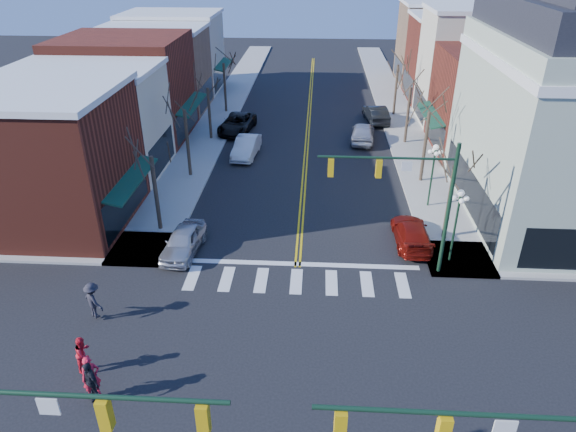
% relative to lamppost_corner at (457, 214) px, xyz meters
% --- Properties ---
extents(ground, '(160.00, 160.00, 0.00)m').
position_rel_lamppost_corner_xyz_m(ground, '(-8.20, -8.50, -2.96)').
color(ground, black).
rests_on(ground, ground).
extents(sidewalk_left, '(3.50, 70.00, 0.15)m').
position_rel_lamppost_corner_xyz_m(sidewalk_left, '(-16.95, 11.50, -2.89)').
color(sidewalk_left, '#9E9B93').
rests_on(sidewalk_left, ground).
extents(sidewalk_right, '(3.50, 70.00, 0.15)m').
position_rel_lamppost_corner_xyz_m(sidewalk_right, '(0.55, 11.50, -2.89)').
color(sidewalk_right, '#9E9B93').
rests_on(sidewalk_right, ground).
extents(bldg_left_brick_a, '(10.00, 8.50, 8.00)m').
position_rel_lamppost_corner_xyz_m(bldg_left_brick_a, '(-23.70, 3.25, 1.04)').
color(bldg_left_brick_a, maroon).
rests_on(bldg_left_brick_a, ground).
extents(bldg_left_stucco_a, '(10.00, 7.00, 7.50)m').
position_rel_lamppost_corner_xyz_m(bldg_left_stucco_a, '(-23.70, 11.00, 0.79)').
color(bldg_left_stucco_a, beige).
rests_on(bldg_left_stucco_a, ground).
extents(bldg_left_brick_b, '(10.00, 9.00, 8.50)m').
position_rel_lamppost_corner_xyz_m(bldg_left_brick_b, '(-23.70, 19.00, 1.29)').
color(bldg_left_brick_b, maroon).
rests_on(bldg_left_brick_b, ground).
extents(bldg_left_tan, '(10.00, 7.50, 7.80)m').
position_rel_lamppost_corner_xyz_m(bldg_left_tan, '(-23.70, 27.25, 0.94)').
color(bldg_left_tan, '#967253').
rests_on(bldg_left_tan, ground).
extents(bldg_left_stucco_b, '(10.00, 8.00, 8.20)m').
position_rel_lamppost_corner_xyz_m(bldg_left_stucco_b, '(-23.70, 35.00, 1.14)').
color(bldg_left_stucco_b, beige).
rests_on(bldg_left_stucco_b, ground).
extents(bldg_right_brick_a, '(10.00, 8.50, 8.00)m').
position_rel_lamppost_corner_xyz_m(bldg_right_brick_a, '(7.30, 17.25, 1.04)').
color(bldg_right_brick_a, maroon).
rests_on(bldg_right_brick_a, ground).
extents(bldg_right_stucco, '(10.00, 7.00, 10.00)m').
position_rel_lamppost_corner_xyz_m(bldg_right_stucco, '(7.30, 25.00, 2.04)').
color(bldg_right_stucco, beige).
rests_on(bldg_right_stucco, ground).
extents(bldg_right_brick_b, '(10.00, 8.00, 8.50)m').
position_rel_lamppost_corner_xyz_m(bldg_right_brick_b, '(7.30, 32.50, 1.29)').
color(bldg_right_brick_b, maroon).
rests_on(bldg_right_brick_b, ground).
extents(bldg_right_tan, '(10.00, 8.00, 9.00)m').
position_rel_lamppost_corner_xyz_m(bldg_right_tan, '(7.30, 40.50, 1.54)').
color(bldg_right_tan, '#967253').
rests_on(bldg_right_tan, ground).
extents(traffic_mast_far_right, '(6.60, 0.28, 7.20)m').
position_rel_lamppost_corner_xyz_m(traffic_mast_far_right, '(-2.65, -1.10, 1.75)').
color(traffic_mast_far_right, '#14331E').
rests_on(traffic_mast_far_right, ground).
extents(lamppost_corner, '(0.36, 0.36, 4.33)m').
position_rel_lamppost_corner_xyz_m(lamppost_corner, '(0.00, 0.00, 0.00)').
color(lamppost_corner, '#14331E').
rests_on(lamppost_corner, ground).
extents(lamppost_midblock, '(0.36, 0.36, 4.33)m').
position_rel_lamppost_corner_xyz_m(lamppost_midblock, '(0.00, 6.50, 0.00)').
color(lamppost_midblock, '#14331E').
rests_on(lamppost_midblock, ground).
extents(tree_left_a, '(0.24, 0.24, 4.76)m').
position_rel_lamppost_corner_xyz_m(tree_left_a, '(-16.60, 2.50, -0.58)').
color(tree_left_a, '#382B21').
rests_on(tree_left_a, ground).
extents(tree_left_b, '(0.24, 0.24, 5.04)m').
position_rel_lamppost_corner_xyz_m(tree_left_b, '(-16.60, 10.50, -0.44)').
color(tree_left_b, '#382B21').
rests_on(tree_left_b, ground).
extents(tree_left_c, '(0.24, 0.24, 4.55)m').
position_rel_lamppost_corner_xyz_m(tree_left_c, '(-16.60, 18.50, -0.69)').
color(tree_left_c, '#382B21').
rests_on(tree_left_c, ground).
extents(tree_left_d, '(0.24, 0.24, 4.90)m').
position_rel_lamppost_corner_xyz_m(tree_left_d, '(-16.60, 26.50, -0.51)').
color(tree_left_d, '#382B21').
rests_on(tree_left_d, ground).
extents(tree_right_a, '(0.24, 0.24, 4.62)m').
position_rel_lamppost_corner_xyz_m(tree_right_a, '(0.20, 2.50, -0.65)').
color(tree_right_a, '#382B21').
rests_on(tree_right_a, ground).
extents(tree_right_b, '(0.24, 0.24, 5.18)m').
position_rel_lamppost_corner_xyz_m(tree_right_b, '(0.20, 10.50, -0.37)').
color(tree_right_b, '#382B21').
rests_on(tree_right_b, ground).
extents(tree_right_c, '(0.24, 0.24, 4.83)m').
position_rel_lamppost_corner_xyz_m(tree_right_c, '(0.20, 18.50, -0.55)').
color(tree_right_c, '#382B21').
rests_on(tree_right_c, ground).
extents(tree_right_d, '(0.24, 0.24, 4.97)m').
position_rel_lamppost_corner_xyz_m(tree_right_d, '(0.20, 26.50, -0.48)').
color(tree_right_d, '#382B21').
rests_on(tree_right_d, ground).
extents(car_left_near, '(2.11, 4.38, 1.44)m').
position_rel_lamppost_corner_xyz_m(car_left_near, '(-14.57, 0.11, -2.24)').
color(car_left_near, '#B8B8BD').
rests_on(car_left_near, ground).
extents(car_left_mid, '(2.03, 4.79, 1.54)m').
position_rel_lamppost_corner_xyz_m(car_left_mid, '(-13.00, 14.79, -2.19)').
color(car_left_mid, silver).
rests_on(car_left_mid, ground).
extents(car_left_far, '(3.22, 5.86, 1.55)m').
position_rel_lamppost_corner_xyz_m(car_left_far, '(-14.60, 20.65, -2.19)').
color(car_left_far, black).
rests_on(car_left_far, ground).
extents(car_right_near, '(1.93, 4.65, 1.35)m').
position_rel_lamppost_corner_xyz_m(car_right_near, '(-1.80, 1.86, -2.29)').
color(car_right_near, maroon).
rests_on(car_right_near, ground).
extents(car_right_mid, '(2.47, 5.03, 1.65)m').
position_rel_lamppost_corner_xyz_m(car_right_mid, '(-3.40, 18.76, -2.14)').
color(car_right_mid, '#B8B8BD').
rests_on(car_right_mid, ground).
extents(car_right_far, '(2.36, 5.09, 1.62)m').
position_rel_lamppost_corner_xyz_m(car_right_far, '(-1.80, 24.25, -2.15)').
color(car_right_far, black).
rests_on(car_right_far, ground).
extents(pedestrian_red_a, '(0.80, 0.76, 1.84)m').
position_rel_lamppost_corner_xyz_m(pedestrian_red_a, '(-15.50, -10.33, -1.89)').
color(pedestrian_red_a, red).
rests_on(pedestrian_red_a, sidewalk_left).
extents(pedestrian_red_b, '(0.68, 0.83, 1.59)m').
position_rel_lamppost_corner_xyz_m(pedestrian_red_b, '(-16.38, -8.99, -2.02)').
color(pedestrian_red_b, red).
rests_on(pedestrian_red_b, sidewalk_left).
extents(pedestrian_dark_a, '(1.07, 0.95, 1.74)m').
position_rel_lamppost_corner_xyz_m(pedestrian_dark_a, '(-15.50, -10.45, -1.94)').
color(pedestrian_dark_a, black).
rests_on(pedestrian_dark_a, sidewalk_left).
extents(pedestrian_dark_b, '(1.34, 1.22, 1.80)m').
position_rel_lamppost_corner_xyz_m(pedestrian_dark_b, '(-17.25, -5.77, -1.91)').
color(pedestrian_dark_b, black).
rests_on(pedestrian_dark_b, sidewalk_left).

